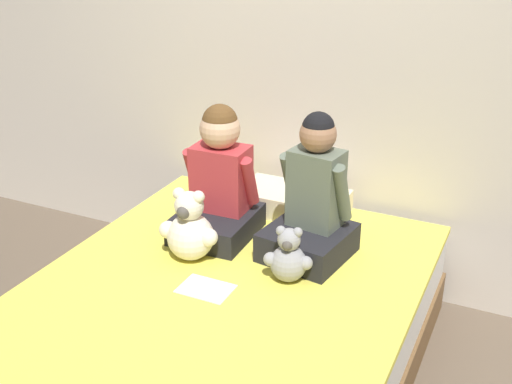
{
  "coord_description": "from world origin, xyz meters",
  "views": [
    {
      "loc": [
        1.06,
        -1.9,
        1.85
      ],
      "look_at": [
        0.0,
        0.34,
        0.74
      ],
      "focal_mm": 45.0,
      "sensor_mm": 36.0,
      "label": 1
    }
  ],
  "objects": [
    {
      "name": "teddy_bear_held_by_right_child",
      "position": [
        0.22,
        0.18,
        0.56
      ],
      "size": [
        0.2,
        0.15,
        0.24
      ],
      "rotation": [
        0.0,
        0.0,
        0.22
      ],
      "color": "#939399",
      "rests_on": "bed"
    },
    {
      "name": "sign_card",
      "position": [
        -0.04,
        -0.03,
        0.46
      ],
      "size": [
        0.21,
        0.15,
        0.0
      ],
      "color": "white",
      "rests_on": "bed"
    },
    {
      "name": "wall_behind_bed",
      "position": [
        0.0,
        1.03,
        1.25
      ],
      "size": [
        8.0,
        0.06,
        2.5
      ],
      "color": "beige",
      "rests_on": "ground_plane"
    },
    {
      "name": "ground_plane",
      "position": [
        0.0,
        0.0,
        0.0
      ],
      "size": [
        14.0,
        14.0,
        0.0
      ],
      "primitive_type": "plane",
      "color": "brown"
    },
    {
      "name": "child_on_right",
      "position": [
        0.23,
        0.42,
        0.7
      ],
      "size": [
        0.38,
        0.4,
        0.64
      ],
      "rotation": [
        0.0,
        0.0,
        -0.15
      ],
      "color": "black",
      "rests_on": "bed"
    },
    {
      "name": "child_on_left",
      "position": [
        -0.22,
        0.43,
        0.71
      ],
      "size": [
        0.34,
        0.39,
        0.61
      ],
      "rotation": [
        0.0,
        0.0,
        0.03
      ],
      "color": "black",
      "rests_on": "bed"
    },
    {
      "name": "bed",
      "position": [
        0.0,
        0.0,
        0.23
      ],
      "size": [
        1.5,
        1.89,
        0.46
      ],
      "color": "brown",
      "rests_on": "ground_plane"
    },
    {
      "name": "teddy_bear_held_by_left_child",
      "position": [
        -0.22,
        0.16,
        0.59
      ],
      "size": [
        0.27,
        0.2,
        0.32
      ],
      "rotation": [
        0.0,
        0.0,
        0.07
      ],
      "color": "silver",
      "rests_on": "bed"
    },
    {
      "name": "pillow_at_headboard",
      "position": [
        0.0,
        0.77,
        0.51
      ],
      "size": [
        0.53,
        0.28,
        0.11
      ],
      "color": "beige",
      "rests_on": "bed"
    }
  ]
}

